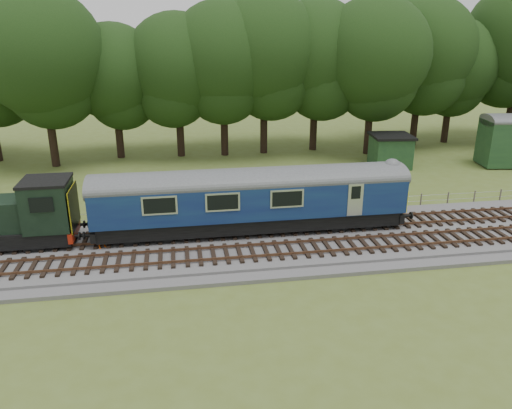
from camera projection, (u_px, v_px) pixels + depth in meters
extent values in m
plane|color=#556525|center=(260.00, 246.00, 28.49)|extent=(120.00, 120.00, 0.00)
cube|color=#4C4C4F|center=(260.00, 243.00, 28.43)|extent=(70.00, 7.00, 0.35)
cube|color=brown|center=(258.00, 233.00, 28.95)|extent=(66.50, 0.07, 0.14)
cube|color=brown|center=(255.00, 224.00, 30.29)|extent=(66.50, 0.07, 0.14)
cube|color=brown|center=(268.00, 255.00, 26.17)|extent=(66.50, 0.07, 0.14)
cube|color=brown|center=(263.00, 244.00, 27.50)|extent=(66.50, 0.07, 0.14)
cube|color=black|center=(251.00, 220.00, 29.38)|extent=(17.46, 2.52, 0.85)
cube|color=#0F1A54|center=(251.00, 197.00, 28.90)|extent=(18.00, 2.80, 2.05)
cube|color=yellow|center=(397.00, 195.00, 30.40)|extent=(0.06, 2.74, 1.30)
cube|color=black|center=(349.00, 217.00, 30.36)|extent=(2.60, 2.00, 0.55)
cube|color=black|center=(148.00, 229.00, 28.53)|extent=(2.60, 2.00, 0.55)
cube|color=black|center=(48.00, 205.00, 27.13)|extent=(2.40, 2.55, 2.60)
cube|color=#A51E0C|center=(74.00, 230.00, 27.86)|extent=(0.25, 2.60, 0.55)
cube|color=yellow|center=(74.00, 207.00, 27.40)|extent=(0.06, 2.55, 2.30)
imported|color=#E24F0B|center=(101.00, 233.00, 27.11)|extent=(0.76, 0.72, 1.74)
cube|color=#1B3C21|center=(390.00, 152.00, 44.12)|extent=(3.47, 3.47, 2.63)
cube|color=black|center=(392.00, 136.00, 43.64)|extent=(3.82, 3.82, 0.21)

